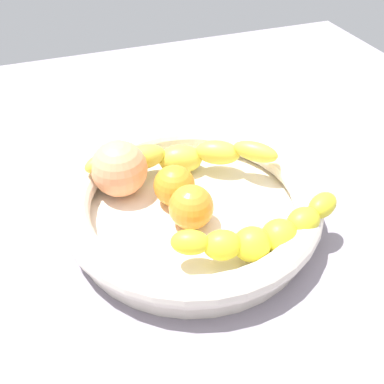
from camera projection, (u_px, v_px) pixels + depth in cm
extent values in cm
cube|color=gray|center=(192.00, 230.00, 60.40)|extent=(120.00, 120.00, 3.00)
cylinder|color=silver|center=(192.00, 216.00, 58.77)|extent=(30.08, 30.08, 2.13)
torus|color=silver|center=(192.00, 200.00, 56.98)|extent=(32.53, 32.53, 3.50)
ellipsoid|color=yellow|center=(190.00, 242.00, 48.78)|extent=(5.08, 4.28, 2.81)
ellipsoid|color=yellow|center=(222.00, 245.00, 49.21)|extent=(5.00, 4.32, 3.41)
ellipsoid|color=yellow|center=(252.00, 244.00, 50.09)|extent=(4.58, 4.29, 4.02)
ellipsoid|color=yellow|center=(279.00, 236.00, 51.05)|extent=(4.72, 4.45, 4.02)
ellipsoid|color=yellow|center=(303.00, 222.00, 52.07)|extent=(5.09, 4.46, 3.41)
ellipsoid|color=yellow|center=(322.00, 205.00, 53.46)|extent=(5.11, 4.39, 2.81)
ellipsoid|color=yellow|center=(255.00, 152.00, 60.37)|extent=(6.25, 6.31, 2.65)
ellipsoid|color=yellow|center=(218.00, 153.00, 62.36)|extent=(7.08, 6.01, 3.36)
ellipsoid|color=yellow|center=(180.00, 159.00, 63.26)|extent=(7.03, 5.45, 4.07)
ellipsoid|color=yellow|center=(143.00, 157.00, 61.50)|extent=(6.35, 3.57, 3.36)
ellipsoid|color=yellow|center=(106.00, 161.00, 58.72)|extent=(6.75, 4.43, 2.65)
sphere|color=orange|center=(174.00, 186.00, 57.68)|extent=(5.36, 5.36, 5.36)
sphere|color=orange|center=(191.00, 207.00, 54.38)|extent=(5.51, 5.51, 5.51)
sphere|color=#F99E6B|center=(119.00, 169.00, 58.73)|extent=(7.44, 7.44, 7.44)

